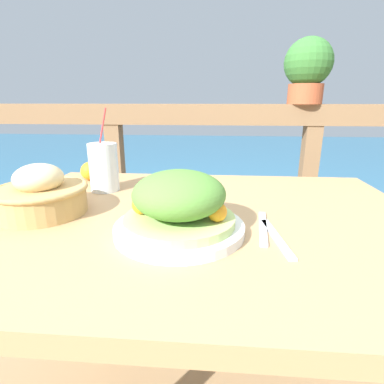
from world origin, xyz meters
TOP-DOWN VIEW (x-y plane):
  - patio_table at (0.00, 0.00)m, footprint 1.08×0.82m
  - railing_fence at (0.00, 0.70)m, footprint 2.80×0.08m
  - sea_backdrop at (0.00, 3.20)m, footprint 12.00×4.00m
  - salad_plate at (-0.05, -0.11)m, footprint 0.28×0.28m
  - drink_glass at (-0.32, 0.19)m, footprint 0.09×0.09m
  - bread_basket at (-0.40, -0.02)m, footprint 0.22×0.22m
  - potted_plant at (0.40, 0.70)m, footprint 0.20×0.20m
  - fork at (0.13, -0.07)m, footprint 0.04×0.18m
  - knife at (0.16, -0.12)m, footprint 0.04×0.18m
  - orange_near_basket at (-0.41, 0.30)m, footprint 0.06×0.06m

SIDE VIEW (x-z plane):
  - sea_backdrop at x=0.00m, z-range 0.00..0.37m
  - patio_table at x=0.00m, z-range 0.28..1.05m
  - railing_fence at x=0.00m, z-range 0.22..1.25m
  - fork at x=0.13m, z-range 0.78..0.78m
  - knife at x=0.16m, z-range 0.78..0.78m
  - orange_near_basket at x=-0.41m, z-range 0.78..0.84m
  - bread_basket at x=-0.40m, z-range 0.76..0.89m
  - salad_plate at x=-0.05m, z-range 0.77..0.90m
  - drink_glass at x=-0.32m, z-range 0.73..0.97m
  - potted_plant at x=0.40m, z-range 1.04..1.31m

